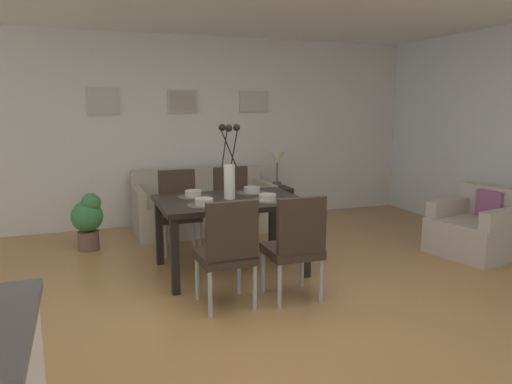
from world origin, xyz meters
The scene contains 24 objects.
ground_plane centered at (0.00, 0.00, 0.00)m, with size 9.00×9.00×0.00m, color #A87A47.
back_wall_panel centered at (0.00, 3.25, 1.30)m, with size 9.00×0.10×2.60m, color silver.
dining_table centered at (0.11, 1.01, 0.65)m, with size 1.40×1.00×0.74m.
dining_chair_near_left centered at (-0.17, 0.13, 0.51)m, with size 0.45×0.45×0.92m.
dining_chair_near_right centered at (-0.23, 1.89, 0.51)m, with size 0.46×0.46×0.92m.
dining_chair_far_left centered at (0.41, 0.09, 0.51)m, with size 0.44×0.44×0.92m.
dining_chair_far_right centered at (0.44, 1.94, 0.51)m, with size 0.44×0.44×0.92m.
centerpiece_vase centered at (0.11, 1.01, 1.02)m, with size 0.21×0.23×0.73m.
placemat_near_left centered at (-0.20, 0.79, 0.74)m, with size 0.32×0.32×0.01m, color #4C4742.
bowl_near_left centered at (-0.20, 0.79, 0.78)m, with size 0.17×0.17×0.07m.
placemat_near_right centered at (-0.20, 1.24, 0.74)m, with size 0.32×0.32×0.01m, color #4C4742.
bowl_near_right centered at (-0.20, 1.24, 0.78)m, with size 0.17×0.17×0.07m.
placemat_far_left centered at (0.43, 0.79, 0.74)m, with size 0.32×0.32×0.01m, color #4C4742.
bowl_far_left centered at (0.43, 0.79, 0.78)m, with size 0.17×0.17×0.07m.
placemat_far_right centered at (0.43, 1.24, 0.74)m, with size 0.32×0.32×0.01m, color #4C4742.
bowl_far_right centered at (0.43, 1.24, 0.78)m, with size 0.17×0.17×0.07m.
sofa centered at (0.25, 2.70, 0.28)m, with size 1.79×0.84×0.80m.
side_table centered at (1.31, 2.66, 0.26)m, with size 0.36×0.36×0.52m, color black.
table_lamp centered at (1.31, 2.66, 0.89)m, with size 0.22×0.22×0.51m.
armchair centered at (2.88, 0.57, 0.29)m, with size 0.94×0.94×0.75m.
framed_picture_left centered at (-0.93, 3.18, 1.71)m, with size 0.40×0.03×0.35m.
framed_picture_center centered at (0.11, 3.18, 1.71)m, with size 0.41×0.03×0.32m.
framed_picture_right centered at (1.16, 3.18, 1.71)m, with size 0.44×0.03×0.30m.
potted_plant centered at (-1.22, 2.24, 0.37)m, with size 0.36×0.36×0.67m.
Camera 1 is at (-1.24, -3.44, 1.65)m, focal length 33.54 mm.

